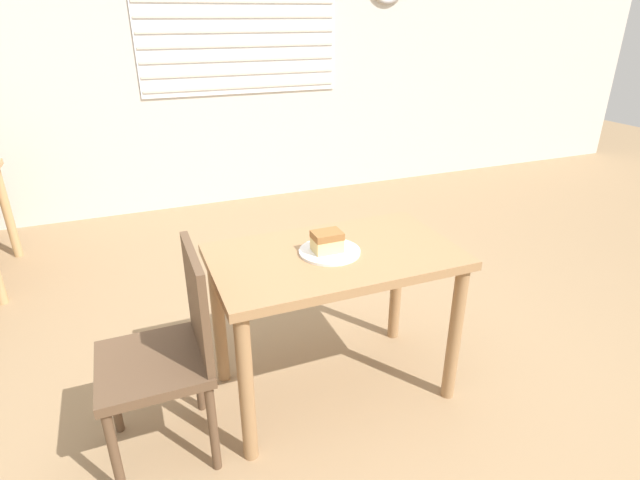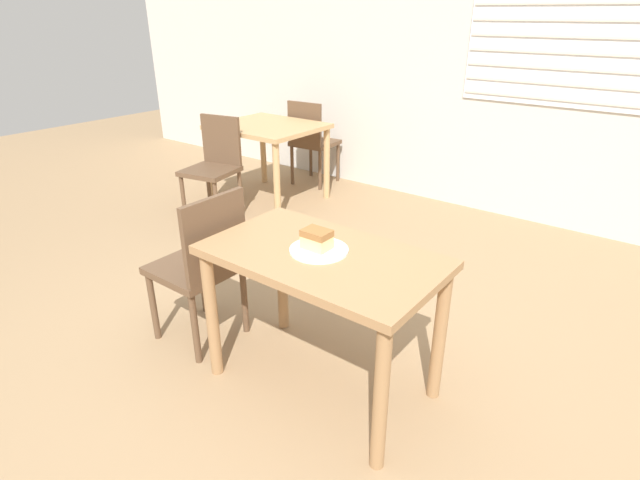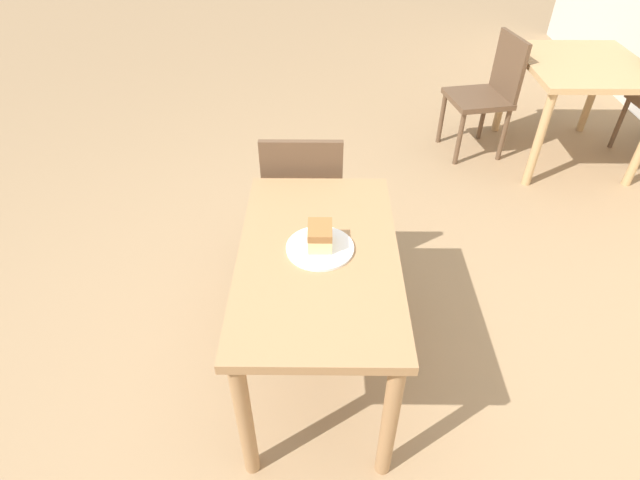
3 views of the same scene
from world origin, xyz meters
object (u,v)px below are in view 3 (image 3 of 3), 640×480
at_px(dining_table_near, 318,275).
at_px(chair_far_corner, 488,92).
at_px(cake_slice, 320,236).
at_px(chair_near_window, 303,197).
at_px(dining_table_far, 581,77).
at_px(plate, 320,248).

relative_size(dining_table_near, chair_far_corner, 1.21).
xyz_separation_m(dining_table_near, cake_slice, (-0.03, 0.01, 0.17)).
xyz_separation_m(chair_near_window, cake_slice, (0.69, 0.09, 0.30)).
xyz_separation_m(dining_table_near, chair_near_window, (-0.73, -0.09, -0.12)).
relative_size(chair_near_window, chair_far_corner, 1.00).
relative_size(dining_table_far, chair_near_window, 1.08).
bearing_deg(plate, chair_near_window, -172.47).
xyz_separation_m(dining_table_far, cake_slice, (2.00, -1.83, 0.16)).
height_order(dining_table_far, chair_far_corner, chair_far_corner).
bearing_deg(chair_far_corner, chair_near_window, -54.64).
bearing_deg(dining_table_far, chair_near_window, -55.84).
height_order(chair_near_window, cake_slice, chair_near_window).
relative_size(chair_near_window, cake_slice, 7.11).
relative_size(dining_table_near, dining_table_far, 1.12).
distance_m(dining_table_far, chair_near_window, 2.33).
bearing_deg(plate, dining_table_near, -14.98).
relative_size(plate, cake_slice, 2.13).
xyz_separation_m(plate, cake_slice, (-0.01, -0.00, 0.05)).
xyz_separation_m(dining_table_near, chair_far_corner, (-2.11, 1.23, -0.12)).
xyz_separation_m(chair_far_corner, plate, (2.09, -1.22, 0.25)).
bearing_deg(chair_near_window, cake_slice, 97.64).
height_order(chair_near_window, chair_far_corner, same).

